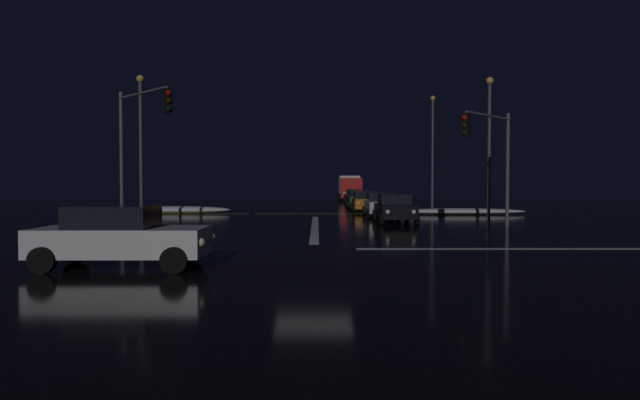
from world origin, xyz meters
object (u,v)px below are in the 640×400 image
Objects in this scene: sedan_green at (359,199)px; sedan_blue at (353,196)px; sedan_red at (356,197)px; traffic_signal_ne at (490,146)px; traffic_signal_nw at (139,131)px; streetlamp_right_near at (489,137)px; streetlamp_left_near at (141,136)px; streetlamp_right_far at (433,144)px; box_truck at (349,187)px; sedan_black at (395,208)px; sedan_silver at (380,205)px; sedan_white_crossing at (120,236)px; sedan_orange at (365,201)px.

sedan_green is 12.28m from sedan_blue.
traffic_signal_ne is (4.48, -27.21, 3.11)m from sedan_red.
traffic_signal_nw reaches higher than sedan_blue.
streetlamp_right_near reaches higher than sedan_red.
streetlamp_right_far is at bearing 37.65° from streetlamp_left_near.
sedan_black is at bearing -89.60° from box_truck.
sedan_silver and sedan_red have the same top height.
box_truck reaches higher than sedan_black.
sedan_white_crossing is 0.44× the size of streetlamp_right_far.
sedan_orange and sedan_red have the same top height.
traffic_signal_ne is (4.66, -20.85, 3.11)m from sedan_green.
sedan_blue is at bearing -89.97° from box_truck.
streetlamp_left_near is (-18.73, 6.50, 1.05)m from traffic_signal_ne.
sedan_red is at bearing 89.13° from sedan_orange.
sedan_orange is 12.54m from sedan_red.
sedan_silver is 15.64m from traffic_signal_nw.
sedan_black is 0.51× the size of streetlamp_left_near.
sedan_red and sedan_white_crossing have the same top height.
sedan_blue is 30.55m from streetlamp_left_near.
sedan_orange and sedan_white_crossing have the same top height.
sedan_black and sedan_orange have the same top height.
sedan_white_crossing is (-8.99, -20.95, 0.00)m from sedan_silver.
traffic_signal_nw is (-12.07, -20.86, 3.82)m from sedan_green.
sedan_red is (0.18, 6.36, 0.00)m from sedan_green.
sedan_white_crossing is 18.36m from traffic_signal_ne.
sedan_silver is at bearing 91.45° from sedan_black.
box_truck is at bearing 89.06° from sedan_green.
sedan_green is 1.00× the size of sedan_blue.
sedan_silver is at bearing -89.73° from sedan_blue.
box_truck reaches higher than sedan_red.
traffic_signal_ne is at bearing -19.14° from streetlamp_left_near.
sedan_white_crossing is (-8.55, -27.02, 0.00)m from sedan_orange.
sedan_green is (0.01, 6.19, 0.00)m from sedan_orange.
streetlamp_left_near reaches higher than sedan_blue.
traffic_signal_ne reaches higher than box_truck.
streetlamp_right_far is at bearing 65.87° from sedan_silver.
streetlamp_left_near is (-14.07, -14.35, 4.16)m from sedan_green.
streetlamp_left_near is at bearing 107.13° from traffic_signal_nw.
sedan_white_crossing is 38.35m from streetlamp_right_far.
sedan_green is at bearing -91.48° from sedan_blue.
sedan_silver is 1.00× the size of sedan_orange.
sedan_silver is 22.79m from sedan_white_crossing.
traffic_signal_nw is at bearing -129.77° from streetlamp_right_far.
streetlamp_right_far is (6.67, 7.83, 4.86)m from sedan_orange.
sedan_blue is at bearing 69.50° from traffic_signal_nw.
sedan_white_crossing is at bearing -99.62° from box_truck.
sedan_black is at bearing 59.61° from sedan_white_crossing.
streetlamp_left_near is at bearing -171.80° from sedan_silver.
sedan_white_crossing is 24.58m from streetlamp_right_near.
sedan_white_crossing is at bearing -74.12° from traffic_signal_nw.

